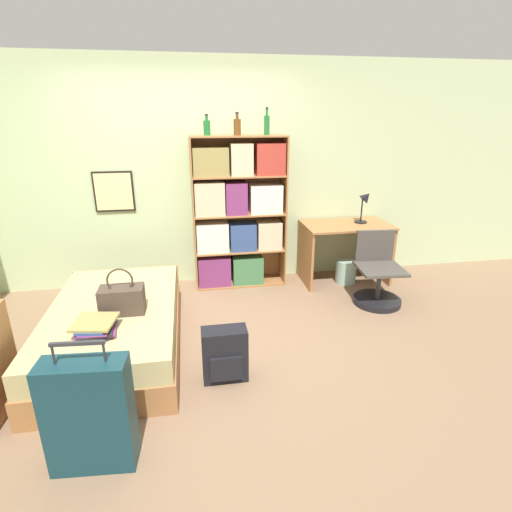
# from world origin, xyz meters

# --- Properties ---
(ground_plane) EXTENTS (14.00, 14.00, 0.00)m
(ground_plane) POSITION_xyz_m (0.00, 0.00, 0.00)
(ground_plane) COLOR #84664C
(wall_back) EXTENTS (10.00, 0.09, 2.60)m
(wall_back) POSITION_xyz_m (-0.00, 1.53, 1.30)
(wall_back) COLOR beige
(wall_back) RESTS_ON ground_plane
(bed) EXTENTS (1.08, 1.82, 0.44)m
(bed) POSITION_xyz_m (-0.65, 0.02, 0.22)
(bed) COLOR #A36B3D
(bed) RESTS_ON ground_plane
(handbag) EXTENTS (0.35, 0.20, 0.39)m
(handbag) POSITION_xyz_m (-0.54, -0.13, 0.55)
(handbag) COLOR #47382D
(handbag) RESTS_ON bed
(book_stack_on_bed) EXTENTS (0.34, 0.35, 0.10)m
(book_stack_on_bed) POSITION_xyz_m (-0.69, -0.43, 0.49)
(book_stack_on_bed) COLOR #334C84
(book_stack_on_bed) RESTS_ON bed
(suitcase) EXTENTS (0.50, 0.23, 0.84)m
(suitcase) POSITION_xyz_m (-0.59, -1.24, 0.36)
(suitcase) COLOR #143842
(suitcase) RESTS_ON ground_plane
(bookcase) EXTENTS (1.08, 0.34, 1.76)m
(bookcase) POSITION_xyz_m (0.60, 1.30, 0.88)
(bookcase) COLOR #A36B3D
(bookcase) RESTS_ON ground_plane
(bottle_green) EXTENTS (0.07, 0.07, 0.22)m
(bottle_green) POSITION_xyz_m (0.29, 1.30, 1.85)
(bottle_green) COLOR #1E6B2D
(bottle_green) RESTS_ON bookcase
(bottle_brown) EXTENTS (0.08, 0.08, 0.24)m
(bottle_brown) POSITION_xyz_m (0.61, 1.26, 1.86)
(bottle_brown) COLOR brown
(bottle_brown) RESTS_ON bookcase
(bottle_clear) EXTENTS (0.06, 0.06, 0.29)m
(bottle_clear) POSITION_xyz_m (0.94, 1.29, 1.88)
(bottle_clear) COLOR #1E6B2D
(bottle_clear) RESTS_ON bookcase
(desk) EXTENTS (1.04, 0.62, 0.74)m
(desk) POSITION_xyz_m (1.91, 1.17, 0.50)
(desk) COLOR #A36B3D
(desk) RESTS_ON ground_plane
(desk_lamp) EXTENTS (0.20, 0.15, 0.40)m
(desk_lamp) POSITION_xyz_m (2.14, 1.20, 0.99)
(desk_lamp) COLOR black
(desk_lamp) RESTS_ON desk
(desk_chair) EXTENTS (0.52, 0.52, 0.78)m
(desk_chair) POSITION_xyz_m (2.05, 0.53, 0.24)
(desk_chair) COLOR black
(desk_chair) RESTS_ON ground_plane
(backpack) EXTENTS (0.35, 0.21, 0.44)m
(backpack) POSITION_xyz_m (0.26, -0.56, 0.21)
(backpack) COLOR black
(backpack) RESTS_ON ground_plane
(waste_bin) EXTENTS (0.25, 0.25, 0.28)m
(waste_bin) POSITION_xyz_m (1.92, 1.11, 0.14)
(waste_bin) COLOR #99C1B2
(waste_bin) RESTS_ON ground_plane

